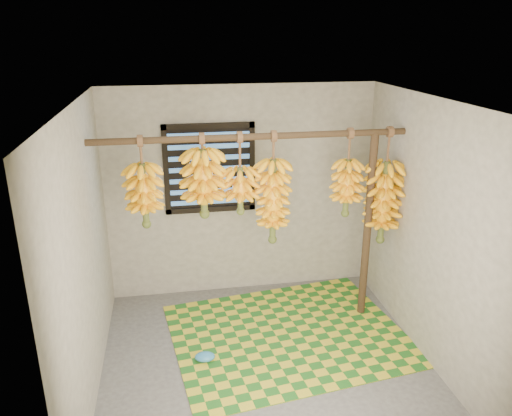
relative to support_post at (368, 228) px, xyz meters
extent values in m
cube|color=#484848|center=(-1.20, -0.70, -1.00)|extent=(3.00, 3.00, 0.01)
cube|color=silver|center=(-1.20, -0.70, 1.40)|extent=(3.00, 3.00, 0.01)
cube|color=slate|center=(-1.20, 0.80, 0.20)|extent=(3.00, 0.01, 2.40)
cube|color=slate|center=(-2.71, -0.70, 0.20)|extent=(0.01, 3.00, 2.40)
cube|color=slate|center=(0.30, -0.70, 0.20)|extent=(0.01, 3.00, 2.40)
cube|color=black|center=(-1.55, 0.78, 0.50)|extent=(1.00, 0.04, 1.00)
cylinder|color=#412C1E|center=(-1.20, 0.00, 1.00)|extent=(3.00, 0.06, 0.06)
cylinder|color=#412C1E|center=(0.00, 0.00, 0.00)|extent=(0.08, 0.08, 2.00)
cube|color=#1F601C|center=(-0.89, -0.28, -0.99)|extent=(2.51, 2.12, 0.01)
ellipsoid|color=teal|center=(-1.76, -0.56, -0.95)|extent=(0.20, 0.16, 0.08)
cylinder|color=brown|center=(-2.23, 0.00, 0.90)|extent=(0.02, 0.02, 0.27)
cylinder|color=#4C5923|center=(-2.23, 0.00, 0.51)|extent=(0.06, 0.06, 0.57)
cylinder|color=brown|center=(-1.68, 0.00, 0.95)|extent=(0.02, 0.02, 0.16)
cylinder|color=#4C5923|center=(-1.68, 0.00, 0.59)|extent=(0.07, 0.07, 0.61)
cylinder|color=brown|center=(-1.33, 0.00, 0.85)|extent=(0.02, 0.02, 0.35)
cylinder|color=#4C5923|center=(-1.33, 0.00, 0.50)|extent=(0.06, 0.06, 0.42)
cylinder|color=brown|center=(-1.01, 0.00, 0.89)|extent=(0.02, 0.02, 0.29)
cylinder|color=#4C5923|center=(-1.01, 0.00, 0.37)|extent=(0.06, 0.06, 0.81)
cylinder|color=brown|center=(0.15, 0.00, 0.85)|extent=(0.02, 0.02, 0.36)
cylinder|color=#4C5923|center=(0.15, 0.00, 0.29)|extent=(0.06, 0.06, 0.82)
cylinder|color=brown|center=(-0.25, 0.00, 0.87)|extent=(0.02, 0.02, 0.32)
cylinder|color=#4C5923|center=(-0.25, 0.00, 0.47)|extent=(0.06, 0.06, 0.54)
camera|label=1|loc=(-1.98, -4.50, 1.94)|focal=35.00mm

